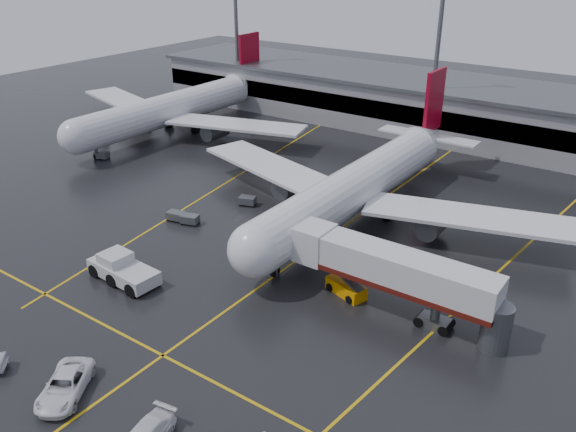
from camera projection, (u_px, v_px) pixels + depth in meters
The scene contains 19 objects.
ground at pixel (314, 248), 63.03m from camera, with size 220.00×220.00×0.00m, color black.
apron_line_centre at pixel (314, 248), 63.03m from camera, with size 0.25×90.00×0.02m, color gold.
apron_line_stop at pixel (163, 355), 46.76m from camera, with size 60.00×0.25×0.02m, color gold.
apron_line_left at pixel (231, 180), 80.87m from camera, with size 0.25×70.00×0.02m, color gold.
apron_line_right at pixel (513, 258), 61.02m from camera, with size 0.25×70.00×0.02m, color gold.
terminal at pixel (474, 111), 96.64m from camera, with size 122.00×19.00×8.60m.
light_mast_left at pixel (236, 29), 111.44m from camera, with size 3.00×1.20×25.45m.
light_mast_mid at pixel (438, 50), 90.55m from camera, with size 3.00×1.20×25.45m.
main_airliner at pixel (360, 184), 68.41m from camera, with size 48.80×45.60×14.10m.
second_airliner at pixel (175, 108), 99.22m from camera, with size 48.80×45.60×14.10m.
jet_bridge at pixel (393, 272), 50.72m from camera, with size 19.90×3.40×6.05m.
pushback_tractor at pixel (122, 270), 56.76m from camera, with size 7.76×3.67×2.71m.
belt_loader at pixel (346, 288), 54.66m from camera, with size 4.35×2.87×2.55m.
service_van_a at pixel (65, 386), 42.43m from camera, with size 2.71×5.88×1.63m, color white.
baggage_cart_a at pixel (190, 219), 68.12m from camera, with size 2.30×1.84×1.12m.
baggage_cart_b at pixel (176, 216), 68.95m from camera, with size 2.23×1.69×1.12m.
baggage_cart_c at pixel (247, 200), 72.95m from camera, with size 2.32×1.88×1.12m.
baggage_cart_d at pixel (101, 139), 95.23m from camera, with size 2.06×1.40×1.12m.
baggage_cart_e at pixel (102, 155), 88.33m from camera, with size 2.28×1.80×1.12m.
Camera 1 is at (29.80, -47.03, 29.86)m, focal length 36.91 mm.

